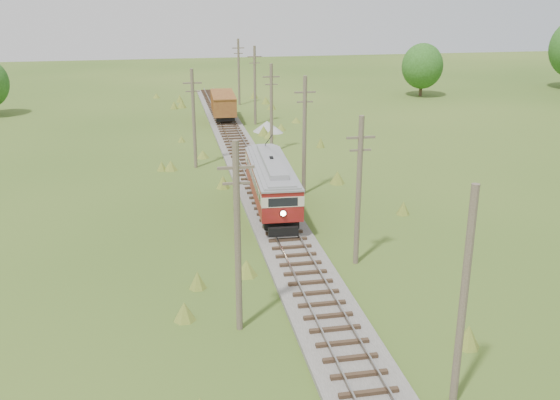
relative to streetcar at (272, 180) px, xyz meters
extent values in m
cube|color=#605B54|center=(0.00, 6.89, -2.34)|extent=(3.60, 96.00, 0.25)
cube|color=#726659|center=(-0.72, 6.89, -1.98)|extent=(0.08, 96.00, 0.17)
cube|color=#726659|center=(0.72, 6.89, -1.98)|extent=(0.08, 96.00, 0.17)
cube|color=#2D2116|center=(0.00, 6.89, -2.14)|extent=(2.40, 96.00, 0.16)
cube|color=black|center=(0.00, 0.00, -1.49)|extent=(2.71, 10.34, 0.42)
cube|color=maroon|center=(0.00, 0.00, -0.56)|extent=(3.15, 11.25, 1.02)
cube|color=beige|center=(0.00, 0.00, 0.27)|extent=(3.18, 11.31, 0.65)
cube|color=black|center=(0.00, 0.00, 0.27)|extent=(3.18, 10.81, 0.51)
cube|color=maroon|center=(0.00, 0.00, 0.74)|extent=(3.15, 11.25, 0.28)
cube|color=gray|center=(0.00, 0.00, 1.04)|extent=(3.20, 11.36, 0.35)
cube|color=gray|center=(0.00, 0.00, 1.36)|extent=(1.58, 8.40, 0.37)
sphere|color=#FFF2BF|center=(-0.28, -5.64, -0.42)|extent=(0.33, 0.33, 0.33)
cylinder|color=black|center=(0.08, 1.67, 2.41)|extent=(0.27, 4.32, 1.79)
cylinder|color=black|center=(-0.90, -4.17, -1.54)|extent=(0.15, 0.75, 0.74)
cylinder|color=black|center=(0.49, -4.24, -1.54)|extent=(0.15, 0.75, 0.74)
cylinder|color=black|center=(-0.49, 4.24, -1.54)|extent=(0.15, 0.75, 0.74)
cylinder|color=black|center=(0.90, 4.17, -1.54)|extent=(0.15, 0.75, 0.74)
cube|color=black|center=(0.00, 32.56, -1.56)|extent=(2.35, 7.22, 0.50)
cube|color=brown|center=(0.00, 32.56, -0.32)|extent=(2.90, 8.03, 1.98)
cube|color=brown|center=(0.00, 32.56, 0.72)|extent=(2.96, 8.19, 0.12)
cylinder|color=black|center=(-0.84, 30.21, -1.51)|extent=(0.15, 0.80, 0.79)
cylinder|color=black|center=(0.65, 30.15, -1.51)|extent=(0.15, 0.80, 0.79)
cylinder|color=black|center=(-0.65, 34.97, -1.51)|extent=(0.15, 0.80, 0.79)
cylinder|color=black|center=(0.84, 34.91, -1.51)|extent=(0.15, 0.80, 0.79)
cone|color=gray|center=(4.12, 26.08, -1.89)|extent=(3.06, 3.06, 1.15)
cone|color=gray|center=(4.88, 25.12, -2.13)|extent=(1.72, 1.72, 0.67)
cylinder|color=brown|center=(3.10, -22.11, 1.93)|extent=(0.30, 0.30, 8.80)
cylinder|color=brown|center=(3.30, -9.11, 1.83)|extent=(0.30, 0.30, 8.60)
cube|color=brown|center=(3.30, -9.11, 4.93)|extent=(1.60, 0.12, 0.12)
cube|color=brown|center=(3.30, -9.11, 4.23)|extent=(1.20, 0.10, 0.10)
cylinder|color=brown|center=(3.20, 3.89, 2.03)|extent=(0.30, 0.30, 9.00)
cube|color=brown|center=(3.20, 3.89, 5.33)|extent=(1.60, 0.12, 0.12)
cube|color=brown|center=(3.20, 3.89, 4.63)|extent=(1.20, 0.10, 0.10)
cylinder|color=brown|center=(3.00, 16.89, 1.73)|extent=(0.30, 0.30, 8.40)
cube|color=brown|center=(3.00, 16.89, 4.73)|extent=(1.60, 0.12, 0.12)
cube|color=brown|center=(3.00, 16.89, 4.03)|extent=(1.20, 0.10, 0.10)
cylinder|color=brown|center=(3.40, 29.89, 1.98)|extent=(0.30, 0.30, 8.90)
cube|color=brown|center=(3.40, 29.89, 5.23)|extent=(1.60, 0.12, 0.12)
cube|color=brown|center=(3.40, 29.89, 4.53)|extent=(1.20, 0.10, 0.10)
cylinder|color=brown|center=(3.20, 42.89, 1.88)|extent=(0.30, 0.30, 8.70)
cube|color=brown|center=(3.20, 42.89, 5.03)|extent=(1.60, 0.12, 0.12)
cube|color=brown|center=(3.20, 42.89, 4.33)|extent=(1.20, 0.10, 0.10)
cylinder|color=brown|center=(-4.20, -15.11, 2.03)|extent=(0.30, 0.30, 9.00)
cube|color=brown|center=(-4.20, -15.11, 5.33)|extent=(1.60, 0.12, 0.12)
cube|color=brown|center=(-4.20, -15.11, 4.63)|extent=(1.20, 0.10, 0.10)
cylinder|color=brown|center=(-4.50, 12.89, 1.83)|extent=(0.30, 0.30, 8.60)
cube|color=brown|center=(-4.50, 12.89, 4.93)|extent=(1.60, 0.12, 0.12)
cube|color=brown|center=(-4.50, 12.89, 4.23)|extent=(1.20, 0.10, 0.10)
cylinder|color=#38281C|center=(30.00, 44.89, -1.21)|extent=(0.50, 0.50, 2.52)
ellipsoid|color=#234A16|center=(30.00, 44.89, 1.87)|extent=(5.88, 5.88, 6.47)
camera|label=1|loc=(-7.14, -40.55, 12.61)|focal=40.00mm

